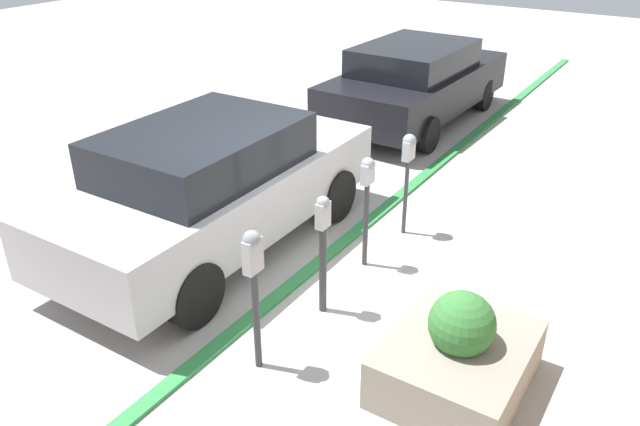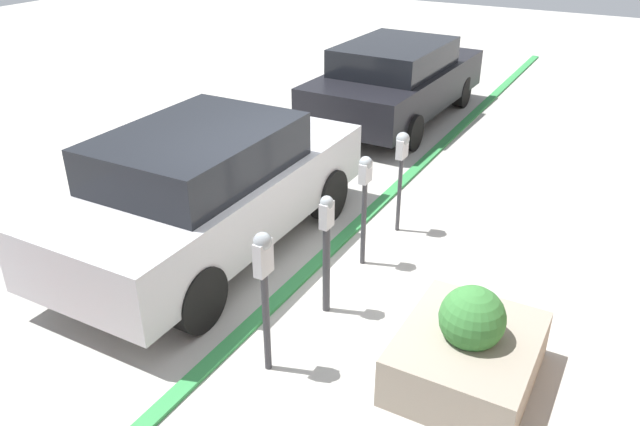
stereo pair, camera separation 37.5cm
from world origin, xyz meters
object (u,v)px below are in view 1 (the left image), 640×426
at_px(planter_box, 458,356).
at_px(parked_car_middle, 214,184).
at_px(parking_meter_fourth, 408,158).
at_px(parking_meter_second, 323,240).
at_px(parked_car_rear, 416,81).
at_px(parking_meter_nearest, 254,272).
at_px(parking_meter_middle, 367,189).

height_order(planter_box, parked_car_middle, parked_car_middle).
bearing_deg(parking_meter_fourth, parking_meter_second, -179.23).
bearing_deg(parked_car_rear, planter_box, -150.55).
distance_m(parking_meter_second, parking_meter_fourth, 2.00).
distance_m(parking_meter_fourth, parked_car_middle, 2.38).
height_order(parking_meter_nearest, parked_car_middle, parked_car_middle).
bearing_deg(parking_meter_nearest, parked_car_rear, 14.01).
height_order(parking_meter_nearest, planter_box, parking_meter_nearest).
distance_m(parking_meter_nearest, parking_meter_middle, 2.09).
height_order(parking_meter_second, planter_box, parking_meter_second).
height_order(parking_meter_middle, parked_car_middle, parked_car_middle).
height_order(parking_meter_middle, parked_car_rear, parked_car_rear).
bearing_deg(parking_meter_nearest, planter_box, -65.76).
bearing_deg(parking_meter_nearest, parking_meter_fourth, -0.16).
relative_size(parking_meter_nearest, parked_car_rear, 0.32).
bearing_deg(parking_meter_second, parking_meter_nearest, 178.08).
bearing_deg(planter_box, parking_meter_middle, 51.08).
bearing_deg(parking_meter_fourth, parking_meter_middle, 177.22).
height_order(parking_meter_nearest, parking_meter_second, parking_meter_nearest).
bearing_deg(parked_car_rear, parking_meter_nearest, -164.59).
distance_m(parked_car_middle, parked_car_rear, 5.67).
height_order(parking_meter_second, parking_meter_middle, parking_meter_middle).
xyz_separation_m(parking_meter_second, planter_box, (-0.32, -1.60, -0.52)).
bearing_deg(parked_car_middle, parking_meter_nearest, -130.42).
bearing_deg(parking_meter_nearest, parking_meter_second, -1.92).
bearing_deg(parking_meter_nearest, parking_meter_middle, 1.04).
relative_size(parking_meter_nearest, planter_box, 1.02).
relative_size(parking_meter_nearest, parking_meter_middle, 1.05).
bearing_deg(parking_meter_fourth, parked_car_rear, 23.56).
height_order(parking_meter_fourth, parked_car_rear, parked_car_rear).
bearing_deg(parking_meter_second, planter_box, -101.25).
relative_size(parking_meter_nearest, parking_meter_fourth, 1.06).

